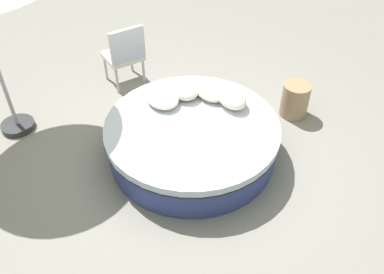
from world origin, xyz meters
name	(u,v)px	position (x,y,z in m)	size (l,w,h in m)	color
ground_plane	(192,154)	(0.00, 0.00, 0.00)	(16.00, 16.00, 0.00)	gray
round_bed	(192,140)	(0.00, 0.00, 0.25)	(2.13, 2.13, 0.49)	navy
throw_pillow_0	(231,97)	(-0.13, 0.62, 0.59)	(0.48, 0.32, 0.21)	silver
throw_pillow_1	(209,91)	(-0.43, 0.47, 0.56)	(0.50, 0.33, 0.14)	beige
throw_pillow_2	(184,90)	(-0.57, 0.18, 0.58)	(0.43, 0.35, 0.19)	silver
throw_pillow_3	(162,97)	(-0.58, -0.12, 0.56)	(0.53, 0.40, 0.15)	silver
patio_chair	(125,52)	(-1.84, -0.15, 0.56)	(0.54, 0.56, 0.98)	#B7B7BC
side_table	(295,100)	(-0.08, 1.65, 0.24)	(0.38, 0.38, 0.49)	#997A56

